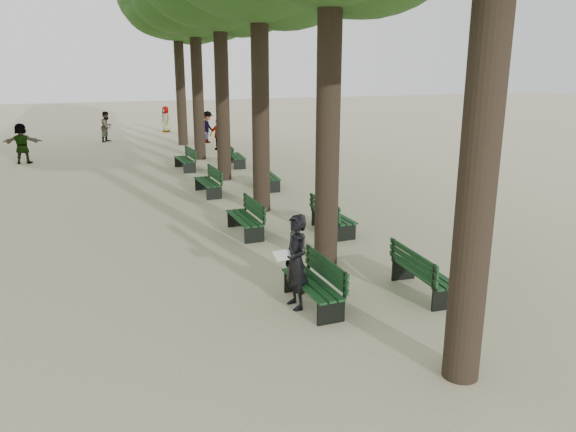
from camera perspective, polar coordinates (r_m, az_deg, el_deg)
name	(u,v)px	position (r m, az deg, el deg)	size (l,w,h in m)	color
ground	(313,331)	(9.73, 2.57, -11.64)	(120.00, 120.00, 0.00)	#BFB890
bench_left_0	(312,293)	(10.54, 2.50, -7.78)	(0.64, 1.82, 0.92)	black
bench_left_1	(245,224)	(14.86, -4.40, -0.85)	(0.64, 1.82, 0.92)	black
bench_left_2	(208,187)	(19.47, -8.14, 2.96)	(0.68, 1.83, 0.92)	black
bench_left_3	(185,164)	(24.14, -10.43, 5.26)	(0.71, 1.84, 0.92)	black
bench_right_0	(423,281)	(11.39, 13.56, -6.41)	(0.64, 1.82, 0.92)	black
bench_right_1	(333,222)	(15.03, 4.58, -0.66)	(0.65, 1.82, 0.92)	black
bench_right_2	(268,181)	(20.31, -2.03, 3.62)	(0.71, 1.84, 0.92)	black
bench_right_3	(236,160)	(24.71, -5.27, 5.69)	(0.69, 1.83, 0.92)	black
man_with_map	(296,262)	(10.27, 0.82, -4.68)	(0.65, 0.74, 1.78)	black
pedestrian_b	(208,127)	(32.11, -8.16, 8.93)	(1.14, 0.35, 1.76)	#262628
pedestrian_e	(22,143)	(27.84, -25.41, 6.68)	(1.68, 0.36, 1.81)	#262628
pedestrian_d	(166,119)	(37.67, -12.30, 9.59)	(0.80, 0.33, 1.65)	#262628
pedestrian_a	(107,127)	(33.83, -17.92, 8.63)	(0.83, 0.34, 1.71)	#262628
pedestrian_c	(219,135)	(29.41, -7.07, 8.21)	(0.93, 0.32, 1.58)	#262628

